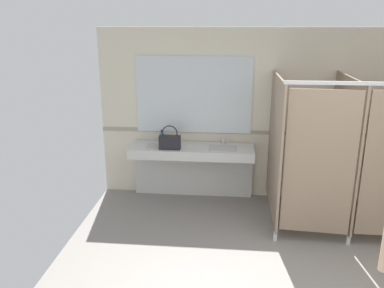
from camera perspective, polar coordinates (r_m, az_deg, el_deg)
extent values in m
cube|color=beige|center=(6.32, 14.36, 3.86)|extent=(5.98, 0.12, 2.61)
cube|color=#9E937F|center=(6.32, 14.27, 1.47)|extent=(5.98, 0.01, 0.06)
cube|color=silver|center=(6.06, -0.03, -1.01)|extent=(1.87, 0.55, 0.14)
cube|color=silver|center=(6.42, 0.17, -4.10)|extent=(1.87, 0.08, 0.74)
cube|color=#ADADA8|center=(6.08, -4.43, -0.78)|extent=(0.42, 0.30, 0.11)
cylinder|color=silver|center=(6.25, -4.12, 0.74)|extent=(0.04, 0.04, 0.11)
cylinder|color=silver|center=(6.19, -4.21, 0.99)|extent=(0.03, 0.11, 0.03)
sphere|color=silver|center=(6.26, -3.47, 0.53)|extent=(0.04, 0.04, 0.04)
cube|color=#ADADA8|center=(6.00, 4.38, -1.04)|extent=(0.42, 0.30, 0.11)
cylinder|color=silver|center=(6.17, 4.45, 0.50)|extent=(0.04, 0.04, 0.11)
cylinder|color=silver|center=(6.10, 4.45, 0.76)|extent=(0.03, 0.11, 0.03)
sphere|color=silver|center=(6.19, 5.10, 0.29)|extent=(0.04, 0.04, 0.04)
cube|color=silver|center=(6.13, 0.23, 6.97)|extent=(1.77, 0.02, 1.17)
cube|color=#84705B|center=(5.57, 11.69, -0.28)|extent=(0.03, 1.43, 1.89)
cylinder|color=silver|center=(5.37, 11.74, -12.68)|extent=(0.05, 0.05, 0.12)
cube|color=#84705B|center=(5.74, 20.72, -0.52)|extent=(0.03, 1.43, 1.89)
cylinder|color=silver|center=(5.55, 21.32, -12.54)|extent=(0.05, 0.05, 0.12)
cube|color=#84705B|center=(5.00, 17.64, -2.75)|extent=(0.83, 0.09, 1.79)
cube|color=black|center=(5.91, -3.17, 0.24)|extent=(0.31, 0.14, 0.20)
torus|color=black|center=(5.87, -3.19, 1.54)|extent=(0.23, 0.02, 0.23)
cylinder|color=teal|center=(6.23, -4.31, 0.95)|extent=(0.07, 0.07, 0.17)
cylinder|color=black|center=(6.20, -4.33, 1.85)|extent=(0.03, 0.03, 0.04)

